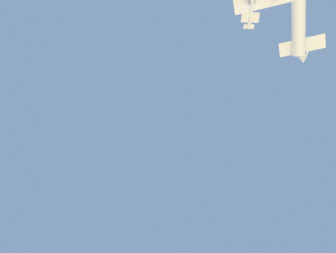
% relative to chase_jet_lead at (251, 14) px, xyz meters
% --- Properties ---
extents(chase_jet_lead, '(13.00, 12.66, 4.00)m').
position_rel_chase_jet_lead_xyz_m(chase_jet_lead, '(0.00, 0.00, 0.00)').
color(chase_jet_lead, silver).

